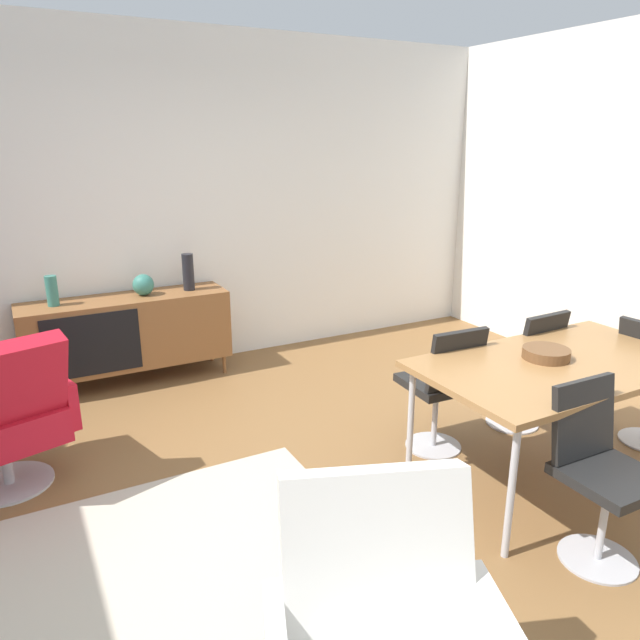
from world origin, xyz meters
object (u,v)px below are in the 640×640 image
(sideboard, at_px, (127,331))
(wooden_bowl_on_table, at_px, (546,353))
(dining_chair_front_left, at_px, (599,467))
(dining_chair_back_right, at_px, (525,364))
(vase_cobalt, at_px, (188,272))
(dining_chair_back_left, at_px, (443,383))
(vase_sculptural_dark, at_px, (143,285))
(dining_table, at_px, (560,369))
(vase_ceramic_small, at_px, (52,291))
(lounge_chair_red, at_px, (1,415))

(sideboard, relative_size, wooden_bowl_on_table, 6.15)
(dining_chair_front_left, distance_m, dining_chair_back_right, 1.32)
(vase_cobalt, distance_m, dining_chair_front_left, 3.39)
(dining_chair_front_left, relative_size, dining_chair_back_left, 1.00)
(vase_sculptural_dark, bearing_deg, dining_chair_back_right, -45.57)
(dining_chair_front_left, bearing_deg, sideboard, 115.20)
(dining_table, distance_m, dining_chair_back_left, 0.70)
(dining_chair_front_left, bearing_deg, vase_ceramic_small, 122.21)
(vase_ceramic_small, distance_m, dining_table, 3.57)
(vase_sculptural_dark, bearing_deg, lounge_chair_red, -129.75)
(vase_cobalt, xyz_separation_m, wooden_bowl_on_table, (1.30, -2.58, -0.10))
(vase_ceramic_small, bearing_deg, vase_sculptural_dark, 0.00)
(wooden_bowl_on_table, bearing_deg, dining_chair_back_left, 122.98)
(sideboard, bearing_deg, dining_table, -54.96)
(vase_ceramic_small, xyz_separation_m, dining_chair_back_left, (2.02, -2.10, -0.37))
(dining_chair_front_left, relative_size, dining_chair_back_right, 1.00)
(wooden_bowl_on_table, bearing_deg, lounge_chair_red, 154.93)
(wooden_bowl_on_table, bearing_deg, dining_chair_front_left, -116.18)
(dining_table, height_order, dining_chair_back_right, dining_chair_back_right)
(vase_cobalt, distance_m, dining_table, 2.98)
(dining_chair_back_right, xyz_separation_m, dining_chair_back_left, (-0.71, 0.00, 0.00))
(vase_sculptural_dark, xyz_separation_m, dining_chair_back_right, (2.06, -2.10, -0.34))
(dining_chair_front_left, xyz_separation_m, lounge_chair_red, (-2.44, 1.92, -0.00))
(wooden_bowl_on_table, bearing_deg, dining_table, -62.47)
(dining_chair_front_left, xyz_separation_m, dining_chair_back_left, (-0.00, 1.12, 0.00))
(sideboard, bearing_deg, wooden_bowl_on_table, -54.77)
(wooden_bowl_on_table, height_order, dining_chair_back_right, dining_chair_back_right)
(dining_table, relative_size, lounge_chair_red, 1.69)
(vase_cobalt, bearing_deg, vase_sculptural_dark, 180.00)
(sideboard, relative_size, dining_chair_back_left, 1.87)
(wooden_bowl_on_table, relative_size, dining_chair_back_right, 0.30)
(vase_cobalt, relative_size, dining_chair_back_right, 0.35)
(sideboard, xyz_separation_m, lounge_chair_red, (-0.92, -1.30, 0.03))
(vase_sculptural_dark, height_order, dining_chair_front_left, vase_sculptural_dark)
(vase_ceramic_small, relative_size, dining_chair_back_right, 0.27)
(sideboard, relative_size, vase_ceramic_small, 6.96)
(vase_cobalt, distance_m, wooden_bowl_on_table, 2.89)
(dining_chair_front_left, height_order, dining_chair_back_left, same)
(sideboard, distance_m, dining_chair_front_left, 3.55)
(sideboard, distance_m, lounge_chair_red, 1.59)
(dining_chair_front_left, bearing_deg, vase_sculptural_dark, 112.85)
(vase_cobalt, height_order, dining_chair_back_left, vase_cobalt)
(vase_cobalt, distance_m, vase_sculptural_dark, 0.38)
(dining_chair_back_left, bearing_deg, vase_sculptural_dark, 122.78)
(vase_sculptural_dark, bearing_deg, dining_table, -57.32)
(sideboard, height_order, dining_chair_back_left, dining_chair_back_left)
(sideboard, distance_m, dining_table, 3.25)
(vase_sculptural_dark, height_order, lounge_chair_red, lounge_chair_red)
(dining_chair_back_left, bearing_deg, dining_chair_front_left, -89.78)
(vase_cobalt, distance_m, dining_chair_back_left, 2.35)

